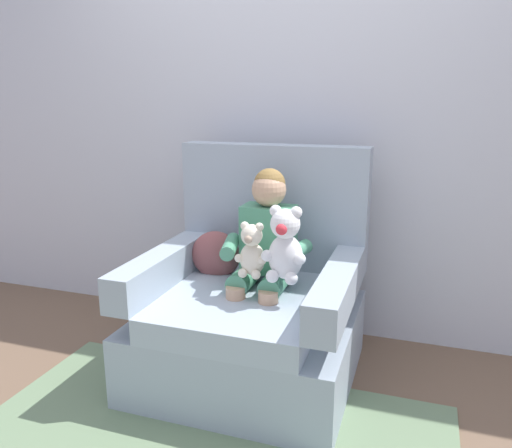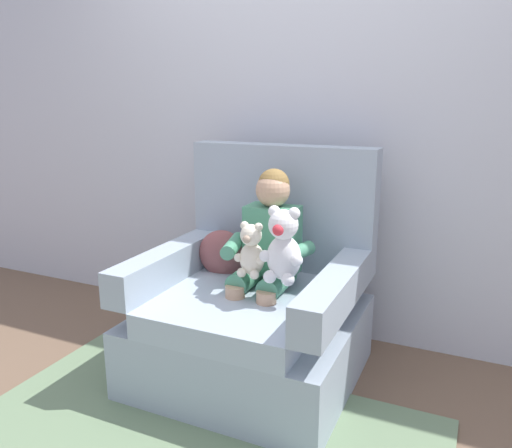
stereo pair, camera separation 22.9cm
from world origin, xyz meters
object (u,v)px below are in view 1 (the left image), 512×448
object	(u,v)px
plush_cream	(252,251)
throw_pillow	(216,255)
armchair	(253,310)
plush_white	(285,246)
seated_child	(265,245)

from	to	relation	value
plush_cream	throw_pillow	bearing A→B (deg)	146.32
throw_pillow	plush_cream	bearing A→B (deg)	-41.79
armchair	plush_white	size ratio (longest dim) A/B	3.31
armchair	plush_white	world-z (taller)	armchair
seated_child	plush_white	bearing A→B (deg)	-52.91
armchair	throw_pillow	size ratio (longest dim) A/B	4.38
plush_cream	plush_white	bearing A→B (deg)	7.84
armchair	seated_child	xyz separation A→B (m)	(0.05, 0.02, 0.34)
plush_cream	seated_child	bearing A→B (deg)	94.80
armchair	throw_pillow	bearing A→B (deg)	153.66
plush_white	plush_cream	bearing A→B (deg)	-158.84
seated_child	plush_cream	bearing A→B (deg)	-98.30
plush_cream	armchair	bearing A→B (deg)	115.54
armchair	plush_white	xyz separation A→B (m)	(0.20, -0.14, 0.40)
plush_white	throw_pillow	world-z (taller)	plush_white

